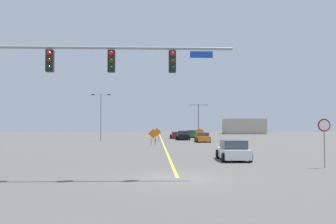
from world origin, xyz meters
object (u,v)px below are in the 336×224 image
at_px(traffic_signal_assembly, 77,71).
at_px(street_lamp_mid_left, 198,116).
at_px(street_lamp_far_left, 101,113).
at_px(car_red_far, 176,135).
at_px(car_green_near, 191,134).
at_px(car_orange_distant, 202,137).
at_px(construction_sign_left_lane, 157,133).
at_px(construction_sign_median_far, 153,134).
at_px(stop_sign, 324,133).
at_px(construction_sign_left_shoulder, 201,133).
at_px(car_white_approaching, 233,151).
at_px(construction_sign_median_near, 199,132).
at_px(car_black_passing, 183,136).

xyz_separation_m(traffic_signal_assembly, street_lamp_mid_left, (15.23, 77.48, -0.35)).
distance_m(street_lamp_far_left, car_red_far, 15.77).
height_order(car_green_near, car_orange_distant, car_green_near).
xyz_separation_m(street_lamp_far_left, construction_sign_left_lane, (8.57, -2.52, -3.03)).
bearing_deg(car_red_far, construction_sign_median_far, -101.41).
bearing_deg(stop_sign, construction_sign_median_far, 113.29).
bearing_deg(stop_sign, traffic_signal_assembly, -165.31).
distance_m(construction_sign_left_shoulder, car_red_far, 5.86).
height_order(street_lamp_far_left, construction_sign_left_lane, street_lamp_far_left).
bearing_deg(traffic_signal_assembly, stop_sign, 14.69).
bearing_deg(construction_sign_median_far, car_white_approaching, -73.06).
height_order(construction_sign_left_shoulder, car_green_near, construction_sign_left_shoulder).
distance_m(construction_sign_median_near, car_black_passing, 4.02).
bearing_deg(construction_sign_median_far, car_orange_distant, 44.94).
bearing_deg(construction_sign_median_near, traffic_signal_assembly, -105.40).
xyz_separation_m(construction_sign_left_lane, car_black_passing, (4.22, 5.78, -0.56)).
xyz_separation_m(construction_sign_median_far, car_green_near, (7.14, 23.72, -0.63)).
bearing_deg(car_red_far, car_green_near, 49.01).
bearing_deg(construction_sign_left_shoulder, construction_sign_median_near, -101.52).
distance_m(construction_sign_median_near, car_red_far, 9.90).
relative_size(stop_sign, construction_sign_median_far, 1.43).
bearing_deg(car_green_near, construction_sign_median_far, -106.74).
relative_size(stop_sign, street_lamp_far_left, 0.40).
bearing_deg(car_green_near, construction_sign_median_near, -90.82).
height_order(street_lamp_far_left, car_black_passing, street_lamp_far_left).
xyz_separation_m(street_lamp_far_left, construction_sign_median_near, (14.99, -0.05, -3.01)).
bearing_deg(construction_sign_median_far, construction_sign_left_shoulder, 63.27).
bearing_deg(street_lamp_mid_left, construction_sign_median_near, -96.90).
bearing_deg(street_lamp_far_left, car_orange_distant, -14.11).
bearing_deg(car_white_approaching, construction_sign_median_far, 106.94).
xyz_separation_m(street_lamp_far_left, car_white_approaching, (13.81, -29.75, -3.62)).
bearing_deg(construction_sign_median_far, traffic_signal_assembly, -97.31).
bearing_deg(construction_sign_left_lane, car_white_approaching, -79.11).
bearing_deg(car_red_far, car_white_approaching, -87.52).
relative_size(street_lamp_far_left, construction_sign_left_shoulder, 4.00).
height_order(street_lamp_mid_left, construction_sign_median_far, street_lamp_mid_left).
bearing_deg(construction_sign_left_lane, street_lamp_mid_left, 75.07).
relative_size(street_lamp_mid_left, street_lamp_far_left, 1.09).
height_order(stop_sign, car_green_near, stop_sign).
bearing_deg(car_red_far, street_lamp_far_left, -142.19).
bearing_deg(construction_sign_left_lane, car_orange_distant, -11.05).
bearing_deg(car_orange_distant, street_lamp_mid_left, 83.79).
xyz_separation_m(construction_sign_median_near, construction_sign_median_far, (-6.95, -10.75, 0.01)).
xyz_separation_m(car_green_near, car_red_far, (-3.06, -3.52, -0.07)).
relative_size(construction_sign_left_shoulder, car_orange_distant, 0.40).
xyz_separation_m(street_lamp_far_left, construction_sign_median_far, (8.04, -10.80, -3.00)).
height_order(car_black_passing, car_red_far, car_black_passing).
distance_m(street_lamp_mid_left, car_white_approaching, 69.68).
bearing_deg(car_orange_distant, car_black_passing, 107.89).
distance_m(stop_sign, car_orange_distant, 30.76).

